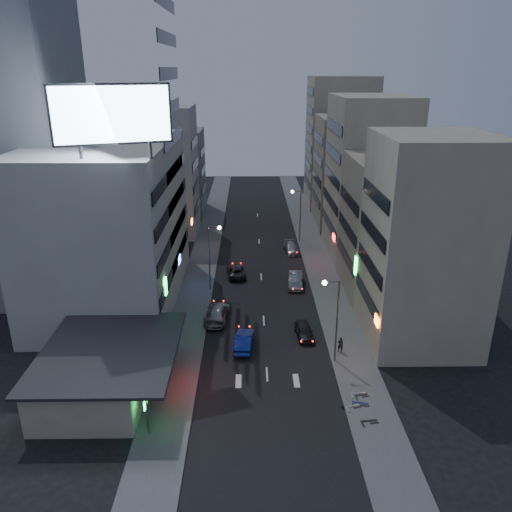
{
  "coord_description": "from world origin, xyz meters",
  "views": [
    {
      "loc": [
        -1.48,
        -33.48,
        25.36
      ],
      "look_at": [
        -0.79,
        17.61,
        6.04
      ],
      "focal_mm": 35.0,
      "sensor_mm": 36.0,
      "label": 1
    }
  ],
  "objects_px": {
    "parked_car_right_far": "(291,248)",
    "scooter_silver_a": "(359,398)",
    "parked_car_left": "(236,271)",
    "road_car_silver": "(217,313)",
    "person": "(340,344)",
    "scooter_black_b": "(368,388)",
    "scooter_silver_b": "(365,386)",
    "scooter_blue": "(370,397)",
    "road_car_blue": "(244,341)",
    "parked_car_right_near": "(304,331)",
    "scooter_black_a": "(377,413)",
    "parked_car_right_mid": "(295,280)"
  },
  "relations": [
    {
      "from": "parked_car_right_far",
      "to": "scooter_black_b",
      "type": "height_order",
      "value": "parked_car_right_far"
    },
    {
      "from": "road_car_blue",
      "to": "scooter_black_a",
      "type": "relative_size",
      "value": 2.42
    },
    {
      "from": "parked_car_right_near",
      "to": "scooter_black_b",
      "type": "xyz_separation_m",
      "value": [
        4.24,
        -9.54,
        -0.02
      ]
    },
    {
      "from": "scooter_silver_a",
      "to": "scooter_blue",
      "type": "bearing_deg",
      "value": -104.38
    },
    {
      "from": "parked_car_right_near",
      "to": "scooter_blue",
      "type": "relative_size",
      "value": 2.0
    },
    {
      "from": "parked_car_right_near",
      "to": "scooter_blue",
      "type": "distance_m",
      "value": 11.57
    },
    {
      "from": "scooter_blue",
      "to": "scooter_silver_b",
      "type": "bearing_deg",
      "value": 13.95
    },
    {
      "from": "parked_car_right_near",
      "to": "road_car_blue",
      "type": "relative_size",
      "value": 0.84
    },
    {
      "from": "scooter_silver_a",
      "to": "scooter_silver_b",
      "type": "bearing_deg",
      "value": -45.75
    },
    {
      "from": "scooter_black_b",
      "to": "scooter_silver_b",
      "type": "relative_size",
      "value": 0.93
    },
    {
      "from": "scooter_black_b",
      "to": "scooter_silver_b",
      "type": "distance_m",
      "value": 0.27
    },
    {
      "from": "parked_car_right_mid",
      "to": "scooter_black_a",
      "type": "bearing_deg",
      "value": -75.72
    },
    {
      "from": "scooter_silver_a",
      "to": "road_car_blue",
      "type": "bearing_deg",
      "value": 29.2
    },
    {
      "from": "person",
      "to": "scooter_silver_b",
      "type": "bearing_deg",
      "value": 103.31
    },
    {
      "from": "scooter_black_b",
      "to": "parked_car_left",
      "type": "bearing_deg",
      "value": 13.07
    },
    {
      "from": "scooter_silver_b",
      "to": "scooter_black_b",
      "type": "bearing_deg",
      "value": -146.06
    },
    {
      "from": "scooter_black_b",
      "to": "person",
      "type": "bearing_deg",
      "value": -1.22
    },
    {
      "from": "parked_car_right_near",
      "to": "parked_car_right_mid",
      "type": "relative_size",
      "value": 0.82
    },
    {
      "from": "parked_car_right_far",
      "to": "scooter_black_b",
      "type": "bearing_deg",
      "value": -90.87
    },
    {
      "from": "road_car_blue",
      "to": "scooter_silver_b",
      "type": "distance_m",
      "value": 12.49
    },
    {
      "from": "scooter_black_a",
      "to": "parked_car_right_near",
      "type": "bearing_deg",
      "value": 10.97
    },
    {
      "from": "parked_car_left",
      "to": "scooter_silver_b",
      "type": "bearing_deg",
      "value": 108.04
    },
    {
      "from": "scooter_black_b",
      "to": "scooter_silver_b",
      "type": "bearing_deg",
      "value": 28.22
    },
    {
      "from": "road_car_blue",
      "to": "scooter_blue",
      "type": "distance_m",
      "value": 13.43
    },
    {
      "from": "parked_car_right_near",
      "to": "scooter_black_b",
      "type": "distance_m",
      "value": 10.44
    },
    {
      "from": "parked_car_left",
      "to": "person",
      "type": "xyz_separation_m",
      "value": [
        10.29,
        -18.84,
        0.22
      ]
    },
    {
      "from": "scooter_blue",
      "to": "scooter_black_a",
      "type": "bearing_deg",
      "value": -162.48
    },
    {
      "from": "parked_car_right_near",
      "to": "road_car_blue",
      "type": "bearing_deg",
      "value": -166.21
    },
    {
      "from": "parked_car_right_far",
      "to": "road_car_silver",
      "type": "bearing_deg",
      "value": -121.66
    },
    {
      "from": "parked_car_right_near",
      "to": "parked_car_right_far",
      "type": "height_order",
      "value": "parked_car_right_near"
    },
    {
      "from": "parked_car_right_far",
      "to": "scooter_black_a",
      "type": "height_order",
      "value": "parked_car_right_far"
    },
    {
      "from": "road_car_silver",
      "to": "person",
      "type": "height_order",
      "value": "road_car_silver"
    },
    {
      "from": "parked_car_right_mid",
      "to": "scooter_silver_b",
      "type": "xyz_separation_m",
      "value": [
        3.87,
        -21.9,
        -0.1
      ]
    },
    {
      "from": "parked_car_right_far",
      "to": "scooter_silver_b",
      "type": "height_order",
      "value": "parked_car_right_far"
    },
    {
      "from": "parked_car_right_mid",
      "to": "road_car_silver",
      "type": "height_order",
      "value": "road_car_silver"
    },
    {
      "from": "parked_car_right_near",
      "to": "parked_car_right_mid",
      "type": "height_order",
      "value": "parked_car_right_mid"
    },
    {
      "from": "parked_car_right_near",
      "to": "scooter_silver_a",
      "type": "relative_size",
      "value": 2.12
    },
    {
      "from": "person",
      "to": "scooter_black_b",
      "type": "height_order",
      "value": "person"
    },
    {
      "from": "parked_car_right_far",
      "to": "scooter_silver_a",
      "type": "xyz_separation_m",
      "value": [
        2.55,
        -35.48,
        0.02
      ]
    },
    {
      "from": "parked_car_right_near",
      "to": "scooter_silver_b",
      "type": "height_order",
      "value": "parked_car_right_near"
    },
    {
      "from": "scooter_black_a",
      "to": "scooter_black_b",
      "type": "xyz_separation_m",
      "value": [
        0.02,
        3.22,
        -0.06
      ]
    },
    {
      "from": "parked_car_left",
      "to": "scooter_silver_b",
      "type": "height_order",
      "value": "parked_car_left"
    },
    {
      "from": "parked_car_right_far",
      "to": "scooter_silver_b",
      "type": "bearing_deg",
      "value": -91.12
    },
    {
      "from": "parked_car_left",
      "to": "road_car_silver",
      "type": "height_order",
      "value": "road_car_silver"
    },
    {
      "from": "person",
      "to": "scooter_black_a",
      "type": "xyz_separation_m",
      "value": [
        1.13,
        -9.77,
        -0.17
      ]
    },
    {
      "from": "road_car_silver",
      "to": "scooter_silver_b",
      "type": "distance_m",
      "value": 18.49
    },
    {
      "from": "parked_car_right_far",
      "to": "scooter_black_a",
      "type": "relative_size",
      "value": 2.39
    },
    {
      "from": "person",
      "to": "scooter_black_b",
      "type": "bearing_deg",
      "value": 104.48
    },
    {
      "from": "scooter_black_a",
      "to": "scooter_blue",
      "type": "bearing_deg",
      "value": -3.27
    },
    {
      "from": "scooter_blue",
      "to": "scooter_silver_b",
      "type": "xyz_separation_m",
      "value": [
        -0.01,
        1.49,
        -0.03
      ]
    }
  ]
}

